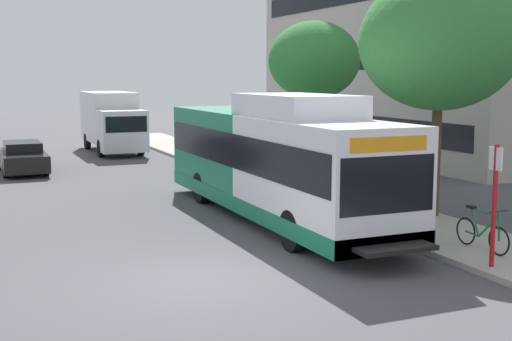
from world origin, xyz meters
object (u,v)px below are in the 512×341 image
at_px(transit_bus, 275,161).
at_px(street_tree_mid_block, 314,61).
at_px(street_tree_near_stop, 440,42).
at_px(bus_stop_sign_pole, 495,196).
at_px(bicycle_parked, 482,232).
at_px(parked_car_far_lane, 23,157).
at_px(box_truck_background, 112,120).

distance_m(transit_bus, street_tree_mid_block, 7.12).
relative_size(street_tree_near_stop, street_tree_mid_block, 1.14).
relative_size(bus_stop_sign_pole, street_tree_mid_block, 0.43).
xyz_separation_m(bus_stop_sign_pole, street_tree_near_stop, (2.27, 4.87, 3.42)).
relative_size(transit_bus, bus_stop_sign_pole, 4.71).
bearing_deg(street_tree_near_stop, transit_bus, 155.38).
distance_m(transit_bus, bicycle_parked, 6.33).
distance_m(bus_stop_sign_pole, bicycle_parked, 1.78).
height_order(transit_bus, parked_car_far_lane, transit_bus).
xyz_separation_m(parked_car_far_lane, box_truck_background, (5.15, 6.50, 1.08)).
xyz_separation_m(street_tree_near_stop, parked_car_far_lane, (-10.12, 14.95, -4.41)).
xyz_separation_m(street_tree_mid_block, parked_car_far_lane, (-9.89, 7.92, -4.03)).
relative_size(bicycle_parked, street_tree_near_stop, 0.26).
relative_size(street_tree_near_stop, parked_car_far_lane, 1.53).
bearing_deg(parked_car_far_lane, box_truck_background, 51.62).
relative_size(bus_stop_sign_pole, street_tree_near_stop, 0.38).
bearing_deg(box_truck_background, street_tree_near_stop, -76.95).
relative_size(transit_bus, bicycle_parked, 6.96).
xyz_separation_m(transit_bus, parked_car_far_lane, (-5.93, 13.03, -1.04)).
bearing_deg(street_tree_near_stop, bus_stop_sign_pole, -114.99).
distance_m(transit_bus, box_truck_background, 19.54).
distance_m(bicycle_parked, street_tree_mid_block, 11.56).
xyz_separation_m(bicycle_parked, street_tree_near_stop, (1.49, 3.69, 4.51)).
height_order(transit_bus, bicycle_parked, transit_bus).
relative_size(transit_bus, parked_car_far_lane, 2.72).
xyz_separation_m(bicycle_parked, street_tree_mid_block, (1.26, 10.72, 4.13)).
bearing_deg(street_tree_mid_block, transit_bus, -127.77).
bearing_deg(street_tree_mid_block, street_tree_near_stop, -88.12).
relative_size(bicycle_parked, street_tree_mid_block, 0.29).
xyz_separation_m(transit_bus, street_tree_mid_block, (3.96, 5.11, 2.99)).
xyz_separation_m(street_tree_near_stop, box_truck_background, (-4.97, 21.45, -3.33)).
bearing_deg(parked_car_far_lane, street_tree_near_stop, -55.90).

